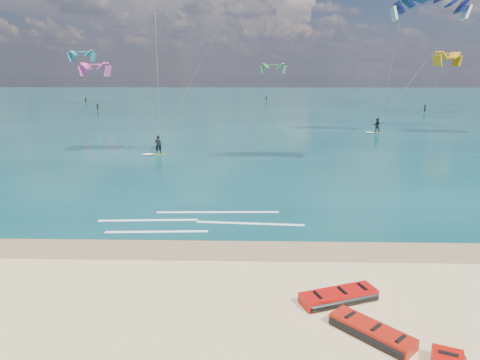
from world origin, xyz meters
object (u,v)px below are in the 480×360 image
object	(u,v)px
kitesurfer_far	(404,59)
packed_kite_mid	(371,336)
packed_kite_left	(338,301)
kitesurfer_main	(177,50)

from	to	relation	value
kitesurfer_far	packed_kite_mid	bearing A→B (deg)	-89.48
packed_kite_left	kitesurfer_main	bearing A→B (deg)	90.77
packed_kite_left	packed_kite_mid	distance (m)	2.10
kitesurfer_main	kitesurfer_far	world-z (taller)	kitesurfer_main
packed_kite_mid	kitesurfer_main	distance (m)	28.94
packed_kite_left	packed_kite_mid	xyz separation A→B (m)	(0.59, -2.01, 0.00)
packed_kite_mid	kitesurfer_far	world-z (taller)	kitesurfer_far
packed_kite_left	kitesurfer_far	distance (m)	43.92
packed_kite_left	kitesurfer_main	xyz separation A→B (m)	(-9.26, 23.52, 9.41)
packed_kite_mid	kitesurfer_main	bearing A→B (deg)	157.09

